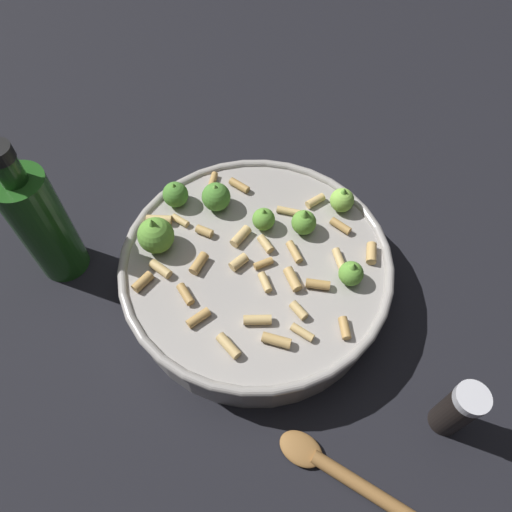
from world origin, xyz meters
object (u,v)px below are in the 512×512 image
Objects in this scene: pepper_shaker at (457,410)px; olive_oil_bottle at (42,223)px; wooden_spoon at (355,482)px; cooking_pan at (255,269)px.

pepper_shaker is 0.43× the size of olive_oil_bottle.
pepper_shaker is 0.55× the size of wooden_spoon.
olive_oil_bottle reaches higher than wooden_spoon.
cooking_pan is 1.56× the size of olive_oil_bottle.
pepper_shaker is at bearing 103.16° from wooden_spoon.
pepper_shaker is 0.14m from wooden_spoon.
cooking_pan is 0.28m from wooden_spoon.
olive_oil_bottle is at bearing -115.16° from cooking_pan.
wooden_spoon is at bearing 5.88° from cooking_pan.
olive_oil_bottle is at bearing -131.69° from pepper_shaker.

